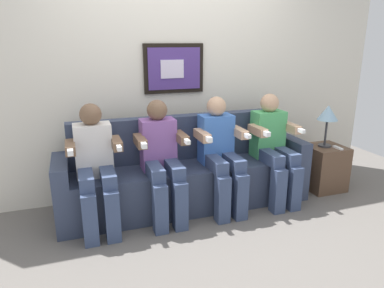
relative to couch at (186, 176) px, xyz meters
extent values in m
plane|color=#66605B|center=(0.00, -0.33, -0.31)|extent=(6.37, 6.37, 0.00)
cube|color=silver|center=(0.00, 0.44, 0.99)|extent=(4.90, 0.05, 2.60)
cube|color=black|center=(0.00, 0.40, 1.04)|extent=(0.63, 0.03, 0.50)
cube|color=#4C337F|center=(0.00, 0.38, 1.04)|extent=(0.55, 0.02, 0.42)
cube|color=silver|center=(-0.03, 0.37, 1.04)|extent=(0.24, 0.02, 0.18)
cube|color=#333D56|center=(0.00, -0.04, -0.09)|extent=(2.22, 0.58, 0.45)
cube|color=#333D56|center=(0.00, 0.18, 0.36)|extent=(2.22, 0.14, 0.45)
cube|color=#333D56|center=(-1.18, -0.04, 0.00)|extent=(0.14, 0.58, 0.62)
cube|color=#333D56|center=(1.18, -0.04, 0.00)|extent=(0.14, 0.58, 0.62)
cube|color=white|center=(-0.88, -0.05, 0.38)|extent=(0.32, 0.20, 0.48)
sphere|color=brown|center=(-0.88, -0.05, 0.70)|extent=(0.19, 0.19, 0.19)
cube|color=#38476B|center=(-0.97, -0.25, 0.20)|extent=(0.12, 0.40, 0.12)
cube|color=#38476B|center=(-0.79, -0.25, 0.20)|extent=(0.12, 0.40, 0.12)
cube|color=#38476B|center=(-0.97, -0.45, -0.09)|extent=(0.12, 0.12, 0.45)
cube|color=#38476B|center=(-0.79, -0.45, -0.09)|extent=(0.12, 0.12, 0.45)
cube|color=brown|center=(-1.07, -0.17, 0.46)|extent=(0.08, 0.28, 0.08)
cube|color=brown|center=(-0.69, -0.17, 0.46)|extent=(0.08, 0.28, 0.08)
cube|color=white|center=(-0.69, -0.33, 0.47)|extent=(0.04, 0.13, 0.04)
cube|color=white|center=(-1.07, -0.33, 0.47)|extent=(0.04, 0.10, 0.04)
cube|color=#8C59A5|center=(-0.29, -0.05, 0.38)|extent=(0.32, 0.20, 0.48)
sphere|color=brown|center=(-0.29, -0.05, 0.70)|extent=(0.19, 0.19, 0.19)
cube|color=#38476B|center=(-0.38, -0.25, 0.20)|extent=(0.12, 0.40, 0.12)
cube|color=#38476B|center=(-0.20, -0.25, 0.20)|extent=(0.12, 0.40, 0.12)
cube|color=#38476B|center=(-0.38, -0.45, -0.09)|extent=(0.12, 0.12, 0.45)
cube|color=#38476B|center=(-0.20, -0.45, -0.09)|extent=(0.12, 0.12, 0.45)
cube|color=brown|center=(-0.48, -0.17, 0.46)|extent=(0.08, 0.28, 0.08)
cube|color=brown|center=(-0.10, -0.17, 0.46)|extent=(0.08, 0.28, 0.08)
cube|color=white|center=(-0.10, -0.33, 0.47)|extent=(0.04, 0.13, 0.04)
cube|color=white|center=(-0.48, -0.33, 0.47)|extent=(0.04, 0.10, 0.04)
cube|color=#3F72CC|center=(0.29, -0.05, 0.38)|extent=(0.32, 0.20, 0.48)
sphere|color=tan|center=(0.29, -0.05, 0.70)|extent=(0.19, 0.19, 0.19)
cube|color=#38476B|center=(0.20, -0.25, 0.20)|extent=(0.12, 0.40, 0.12)
cube|color=#38476B|center=(0.38, -0.25, 0.20)|extent=(0.12, 0.40, 0.12)
cube|color=#38476B|center=(0.20, -0.45, -0.09)|extent=(0.12, 0.12, 0.45)
cube|color=#38476B|center=(0.38, -0.45, -0.09)|extent=(0.12, 0.12, 0.45)
cube|color=tan|center=(0.10, -0.17, 0.46)|extent=(0.08, 0.28, 0.08)
cube|color=tan|center=(0.48, -0.17, 0.46)|extent=(0.08, 0.28, 0.08)
cube|color=white|center=(0.48, -0.33, 0.47)|extent=(0.04, 0.13, 0.04)
cube|color=white|center=(0.10, -0.33, 0.47)|extent=(0.04, 0.10, 0.04)
cube|color=#4CB266|center=(0.88, -0.05, 0.38)|extent=(0.32, 0.20, 0.48)
sphere|color=tan|center=(0.88, -0.05, 0.70)|extent=(0.19, 0.19, 0.19)
cube|color=#38476B|center=(0.79, -0.25, 0.20)|extent=(0.12, 0.40, 0.12)
cube|color=#38476B|center=(0.97, -0.25, 0.20)|extent=(0.12, 0.40, 0.12)
cube|color=#38476B|center=(0.79, -0.45, -0.09)|extent=(0.12, 0.12, 0.45)
cube|color=#38476B|center=(0.97, -0.45, -0.09)|extent=(0.12, 0.12, 0.45)
cube|color=tan|center=(0.69, -0.17, 0.46)|extent=(0.08, 0.28, 0.08)
cube|color=tan|center=(1.07, -0.17, 0.46)|extent=(0.08, 0.28, 0.08)
cube|color=white|center=(1.07, -0.33, 0.47)|extent=(0.04, 0.13, 0.04)
cube|color=white|center=(0.69, -0.33, 0.47)|extent=(0.04, 0.10, 0.04)
cube|color=brown|center=(1.60, -0.11, -0.06)|extent=(0.40, 0.40, 0.50)
cylinder|color=#333338|center=(1.58, -0.10, 0.20)|extent=(0.14, 0.14, 0.02)
cylinder|color=#333338|center=(1.58, -0.10, 0.35)|extent=(0.02, 0.02, 0.28)
cone|color=#8CB2CC|center=(1.58, -0.10, 0.57)|extent=(0.22, 0.22, 0.16)
cube|color=white|center=(1.66, -0.22, 0.20)|extent=(0.04, 0.13, 0.02)
camera|label=1|loc=(-1.02, -3.15, 1.32)|focal=32.87mm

